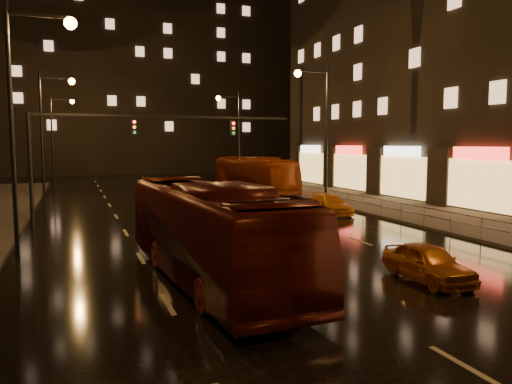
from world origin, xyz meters
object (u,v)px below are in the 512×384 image
at_px(bus_red, 209,232).
at_px(taxi_far, 330,204).
at_px(bus_curb, 254,175).
at_px(taxi_near, 428,262).

bearing_deg(bus_red, taxi_far, 44.01).
bearing_deg(taxi_far, bus_red, -130.39).
height_order(bus_curb, taxi_far, bus_curb).
distance_m(taxi_near, taxi_far, 15.73).
relative_size(bus_curb, taxi_far, 2.82).
xyz_separation_m(bus_curb, taxi_far, (0.11, -13.98, -1.04)).
bearing_deg(taxi_near, taxi_far, 75.38).
bearing_deg(taxi_far, bus_curb, 92.06).
relative_size(bus_red, taxi_near, 3.19).
distance_m(bus_red, taxi_far, 16.83).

